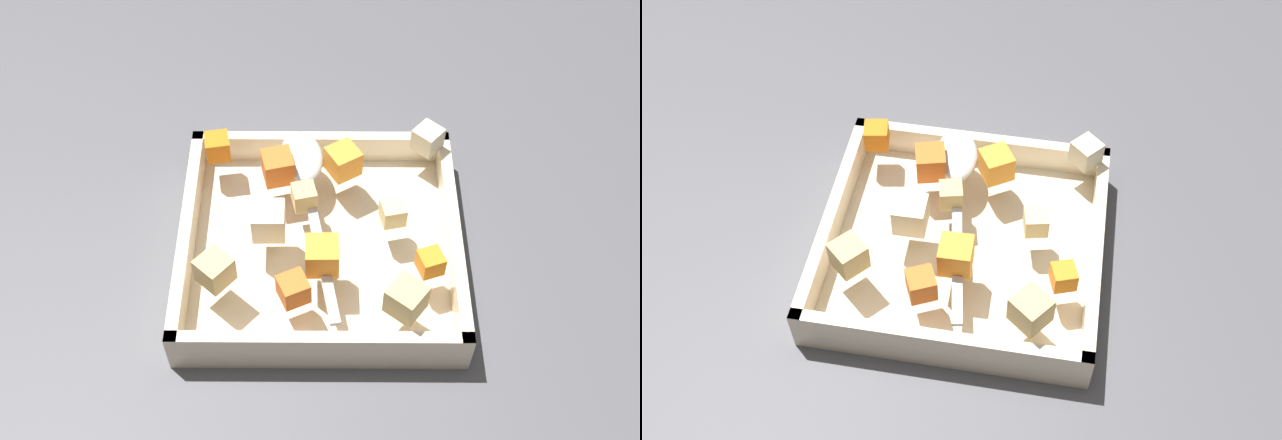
# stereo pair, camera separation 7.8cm
# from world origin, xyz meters

# --- Properties ---
(ground_plane) EXTENTS (4.00, 4.00, 0.00)m
(ground_plane) POSITION_xyz_m (0.00, 0.00, 0.00)
(ground_plane) COLOR #4C4C51
(baking_dish) EXTENTS (0.28, 0.26, 0.05)m
(baking_dish) POSITION_xyz_m (0.01, -0.02, 0.01)
(baking_dish) COLOR beige
(baking_dish) RESTS_ON ground_plane
(carrot_chunk_corner_sw) EXTENTS (0.04, 0.04, 0.03)m
(carrot_chunk_corner_sw) POSITION_xyz_m (-0.03, 0.05, 0.06)
(carrot_chunk_corner_sw) COLOR orange
(carrot_chunk_corner_sw) RESTS_ON baking_dish
(carrot_chunk_front_center) EXTENTS (0.03, 0.03, 0.03)m
(carrot_chunk_front_center) POSITION_xyz_m (-0.10, 0.08, 0.06)
(carrot_chunk_front_center) COLOR orange
(carrot_chunk_front_center) RESTS_ON baking_dish
(carrot_chunk_mid_right) EXTENTS (0.03, 0.03, 0.03)m
(carrot_chunk_mid_right) POSITION_xyz_m (0.01, -0.06, 0.07)
(carrot_chunk_mid_right) COLOR orange
(carrot_chunk_mid_right) RESTS_ON baking_dish
(carrot_chunk_far_left) EXTENTS (0.04, 0.04, 0.03)m
(carrot_chunk_far_left) POSITION_xyz_m (0.03, 0.06, 0.06)
(carrot_chunk_far_left) COLOR orange
(carrot_chunk_far_left) RESTS_ON baking_dish
(carrot_chunk_mid_left) EXTENTS (0.03, 0.03, 0.02)m
(carrot_chunk_mid_left) POSITION_xyz_m (0.12, -0.07, 0.06)
(carrot_chunk_mid_left) COLOR orange
(carrot_chunk_mid_left) RESTS_ON baking_dish
(carrot_chunk_center) EXTENTS (0.03, 0.03, 0.03)m
(carrot_chunk_center) POSITION_xyz_m (-0.01, -0.10, 0.06)
(carrot_chunk_center) COLOR orange
(carrot_chunk_center) RESTS_ON baking_dish
(potato_chunk_rim_edge) EXTENTS (0.03, 0.03, 0.02)m
(potato_chunk_rim_edge) POSITION_xyz_m (-0.01, 0.01, 0.06)
(potato_chunk_rim_edge) COLOR tan
(potato_chunk_rim_edge) RESTS_ON baking_dish
(potato_chunk_under_handle) EXTENTS (0.03, 0.03, 0.03)m
(potato_chunk_under_handle) POSITION_xyz_m (-0.04, -0.02, 0.07)
(potato_chunk_under_handle) COLOR beige
(potato_chunk_under_handle) RESTS_ON baking_dish
(potato_chunk_corner_ne) EXTENTS (0.04, 0.04, 0.03)m
(potato_chunk_corner_ne) POSITION_xyz_m (-0.09, -0.08, 0.06)
(potato_chunk_corner_ne) COLOR tan
(potato_chunk_corner_ne) RESTS_ON baking_dish
(potato_chunk_back_center) EXTENTS (0.04, 0.04, 0.03)m
(potato_chunk_back_center) POSITION_xyz_m (0.13, 0.09, 0.06)
(potato_chunk_back_center) COLOR beige
(potato_chunk_back_center) RESTS_ON baking_dish
(potato_chunk_heap_side) EXTENTS (0.03, 0.03, 0.02)m
(potato_chunk_heap_side) POSITION_xyz_m (0.08, -0.01, 0.06)
(potato_chunk_heap_side) COLOR #E0CC89
(potato_chunk_heap_side) RESTS_ON baking_dish
(potato_chunk_corner_nw) EXTENTS (0.04, 0.04, 0.03)m
(potato_chunk_corner_nw) POSITION_xyz_m (0.09, -0.11, 0.07)
(potato_chunk_corner_nw) COLOR tan
(potato_chunk_corner_nw) RESTS_ON baking_dish
(serving_spoon) EXTENTS (0.07, 0.24, 0.02)m
(serving_spoon) POSITION_xyz_m (-0.01, 0.06, 0.06)
(serving_spoon) COLOR silver
(serving_spoon) RESTS_ON baking_dish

